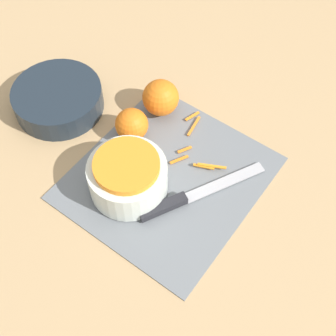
% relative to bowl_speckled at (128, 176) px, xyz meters
% --- Properties ---
extents(ground_plane, '(4.00, 4.00, 0.00)m').
position_rel_bowl_speckled_xyz_m(ground_plane, '(0.06, -0.05, -0.05)').
color(ground_plane, tan).
extents(cutting_board, '(0.36, 0.33, 0.01)m').
position_rel_bowl_speckled_xyz_m(cutting_board, '(0.06, -0.05, -0.04)').
color(cutting_board, slate).
rests_on(cutting_board, ground_plane).
extents(bowl_speckled, '(0.15, 0.15, 0.08)m').
position_rel_bowl_speckled_xyz_m(bowl_speckled, '(0.00, 0.00, 0.00)').
color(bowl_speckled, silver).
rests_on(bowl_speckled, cutting_board).
extents(bowl_dark, '(0.19, 0.19, 0.05)m').
position_rel_bowl_speckled_xyz_m(bowl_dark, '(0.07, 0.25, -0.02)').
color(bowl_dark, '#1E2833').
rests_on(bowl_dark, ground_plane).
extents(knife, '(0.24, 0.14, 0.02)m').
position_rel_bowl_speckled_xyz_m(knife, '(0.03, -0.10, -0.03)').
color(knife, '#232328').
rests_on(knife, cutting_board).
extents(orange_left, '(0.08, 0.08, 0.08)m').
position_rel_bowl_speckled_xyz_m(orange_left, '(0.19, 0.07, -0.00)').
color(orange_left, orange).
rests_on(orange_left, cutting_board).
extents(orange_right, '(0.07, 0.07, 0.07)m').
position_rel_bowl_speckled_xyz_m(orange_right, '(0.10, 0.07, -0.01)').
color(orange_right, orange).
rests_on(orange_right, cutting_board).
extents(peel_pile, '(0.15, 0.14, 0.01)m').
position_rel_bowl_speckled_xyz_m(peel_pile, '(0.15, -0.05, -0.04)').
color(peel_pile, orange).
rests_on(peel_pile, cutting_board).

